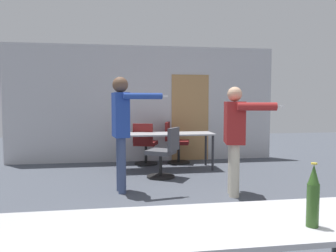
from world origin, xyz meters
TOP-DOWN VIEW (x-y plane):
  - back_wall at (0.03, 6.23)m, footprint 6.30×0.12m
  - conference_table_near at (-0.22, 0.20)m, footprint 2.26×0.66m
  - conference_table_far at (0.35, 5.19)m, footprint 2.03×0.66m
  - person_center_tall at (1.12, 3.17)m, footprint 0.74×0.81m
  - person_left_plaid at (-0.56, 3.60)m, footprint 0.86×0.57m
  - office_chair_mid_tucked at (0.23, 4.44)m, footprint 0.68×0.65m
  - office_chair_far_right at (0.68, 5.85)m, footprint 0.62×0.57m
  - office_chair_far_left at (-0.02, 5.73)m, footprint 0.60×0.64m
  - beer_bottle at (0.40, 0.06)m, footprint 0.06×0.06m

SIDE VIEW (x-z plane):
  - office_chair_far_left at x=-0.02m, z-range -0.03..0.91m
  - office_chair_mid_tucked at x=0.23m, z-range -0.03..0.91m
  - office_chair_far_right at x=0.68m, z-range -0.03..0.92m
  - conference_table_far at x=0.35m, z-range 0.31..1.06m
  - conference_table_near at x=-0.22m, z-range 0.31..1.07m
  - beer_bottle at x=0.40m, z-range 0.75..1.09m
  - person_center_tall at x=1.12m, z-range 0.16..1.79m
  - person_left_plaid at x=-0.56m, z-range 0.21..2.00m
  - back_wall at x=0.03m, z-range -0.01..2.70m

